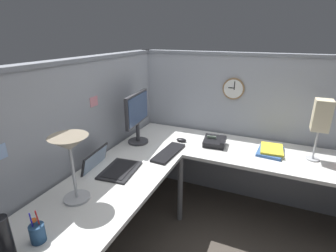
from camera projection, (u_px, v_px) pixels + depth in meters
ground_plane at (190, 234)px, 2.35m from camera, size 6.80×6.80×0.00m
cubicle_wall_back at (78, 157)px, 2.09m from camera, size 2.57×0.12×1.58m
cubicle_wall_right at (241, 128)px, 2.73m from camera, size 0.12×2.37×1.58m
desk at (192, 185)px, 1.99m from camera, size 2.35×2.15×0.73m
monitor at (137, 114)px, 2.43m from camera, size 0.46×0.20×0.50m
laptop at (109, 167)px, 2.02m from camera, size 0.38×0.41×0.22m
keyboard at (169, 153)px, 2.29m from camera, size 0.44×0.17×0.02m
computer_mouse at (181, 140)px, 2.55m from camera, size 0.06×0.10×0.03m
desk_lamp_dome at (70, 149)px, 1.54m from camera, size 0.24×0.24×0.44m
pen_cup at (37, 233)px, 1.31m from camera, size 0.08×0.08×0.18m
thermos_flask at (4, 237)px, 1.21m from camera, size 0.07×0.07×0.22m
office_phone at (215, 142)px, 2.45m from camera, size 0.20×0.22×0.11m
book_stack at (271, 150)px, 2.31m from camera, size 0.30×0.23×0.04m
desk_lamp_paper at (321, 117)px, 2.06m from camera, size 0.13×0.13×0.53m
wall_clock at (233, 89)px, 2.57m from camera, size 0.04×0.22×0.22m
pinned_note_leftmost at (94, 102)px, 2.10m from camera, size 0.09×0.00×0.08m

